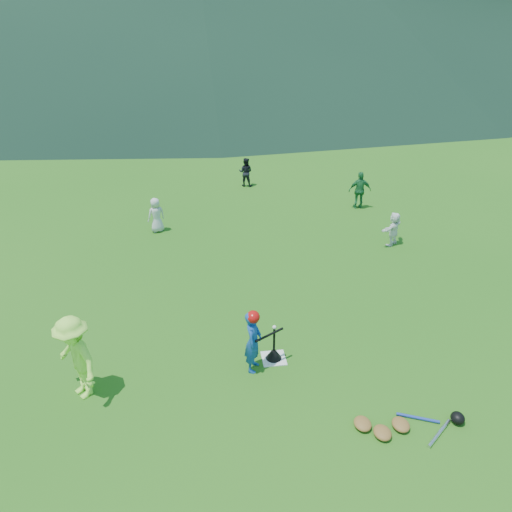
{
  "coord_description": "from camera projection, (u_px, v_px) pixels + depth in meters",
  "views": [
    {
      "loc": [
        -1.34,
        -7.34,
        6.2
      ],
      "look_at": [
        0.0,
        2.5,
        0.9
      ],
      "focal_mm": 35.0,
      "sensor_mm": 36.0,
      "label": 1
    }
  ],
  "objects": [
    {
      "name": "batting_tee",
      "position": [
        274.0,
        353.0,
        9.43
      ],
      "size": [
        0.3,
        0.3,
        0.68
      ],
      "color": "black",
      "rests_on": "home_plate"
    },
    {
      "name": "outfield_fence",
      "position": [
        205.0,
        83.0,
        33.64
      ],
      "size": [
        70.07,
        0.08,
        1.33
      ],
      "color": "gray",
      "rests_on": "ground"
    },
    {
      "name": "fielder_c",
      "position": [
        360.0,
        190.0,
        15.8
      ],
      "size": [
        0.73,
        0.36,
        1.2
      ],
      "primitive_type": "imported",
      "rotation": [
        0.0,
        0.0,
        3.04
      ],
      "color": "#206D39",
      "rests_on": "ground"
    },
    {
      "name": "batter_gear",
      "position": [
        254.0,
        318.0,
        8.74
      ],
      "size": [
        0.7,
        0.34,
        0.6
      ],
      "color": "#B00D0B",
      "rests_on": "ground"
    },
    {
      "name": "home_plate",
      "position": [
        274.0,
        358.0,
        9.49
      ],
      "size": [
        0.45,
        0.45,
        0.02
      ],
      "primitive_type": "cube",
      "color": "silver",
      "rests_on": "ground"
    },
    {
      "name": "fielder_a",
      "position": [
        156.0,
        215.0,
        14.29
      ],
      "size": [
        0.59,
        0.5,
        1.02
      ],
      "primitive_type": "imported",
      "rotation": [
        0.0,
        0.0,
        3.58
      ],
      "color": "#BDBDBD",
      "rests_on": "ground"
    },
    {
      "name": "fielder_d",
      "position": [
        393.0,
        229.0,
        13.56
      ],
      "size": [
        0.86,
        0.77,
        0.94
      ],
      "primitive_type": "imported",
      "rotation": [
        0.0,
        0.0,
        3.82
      ],
      "color": "white",
      "rests_on": "ground"
    },
    {
      "name": "baseball",
      "position": [
        274.0,
        327.0,
        9.15
      ],
      "size": [
        0.08,
        0.08,
        0.08
      ],
      "primitive_type": "sphere",
      "color": "white",
      "rests_on": "batting_tee"
    },
    {
      "name": "batter_child",
      "position": [
        253.0,
        341.0,
        8.97
      ],
      "size": [
        0.43,
        0.52,
        1.23
      ],
      "primitive_type": "imported",
      "rotation": [
        0.0,
        0.0,
        1.22
      ],
      "color": "#154496",
      "rests_on": "ground"
    },
    {
      "name": "fielder_b",
      "position": [
        246.0,
        172.0,
        17.66
      ],
      "size": [
        0.6,
        0.53,
        1.02
      ],
      "primitive_type": "imported",
      "rotation": [
        0.0,
        0.0,
        2.8
      ],
      "color": "black",
      "rests_on": "ground"
    },
    {
      "name": "adult_coach",
      "position": [
        76.0,
        358.0,
        8.3
      ],
      "size": [
        1.09,
        1.17,
        1.58
      ],
      "primitive_type": "imported",
      "rotation": [
        0.0,
        0.0,
        -0.91
      ],
      "color": "#AAF849",
      "rests_on": "ground"
    },
    {
      "name": "ground",
      "position": [
        274.0,
        359.0,
        9.49
      ],
      "size": [
        120.0,
        120.0,
        0.0
      ],
      "primitive_type": "plane",
      "color": "#225D15",
      "rests_on": "ground"
    },
    {
      "name": "equipment_pile",
      "position": [
        401.0,
        425.0,
        7.96
      ],
      "size": [
        1.8,
        0.76,
        0.19
      ],
      "color": "olive",
      "rests_on": "ground"
    }
  ]
}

